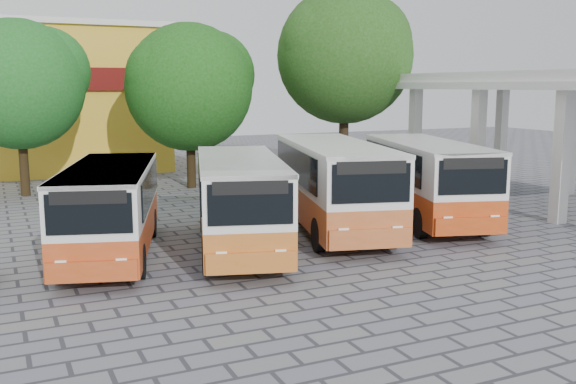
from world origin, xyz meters
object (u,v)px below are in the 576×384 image
bus_far_left (110,205)px  bus_far_right (426,175)px  bus_centre_left (240,197)px  bus_centre_right (334,180)px

bus_far_left → bus_far_right: size_ratio=0.91×
bus_centre_left → bus_centre_right: bus_centre_right is taller
bus_centre_right → bus_far_left: bearing=-163.4°
bus_centre_left → bus_far_right: bearing=24.5°
bus_far_right → bus_centre_right: bearing=-163.0°
bus_centre_left → bus_far_right: (7.53, 1.05, 0.07)m
bus_far_left → bus_centre_left: (3.62, -0.78, 0.08)m
bus_centre_left → bus_far_right: size_ratio=0.96×
bus_far_left → bus_centre_right: bus_centre_right is taller
bus_far_left → bus_far_right: 11.16m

